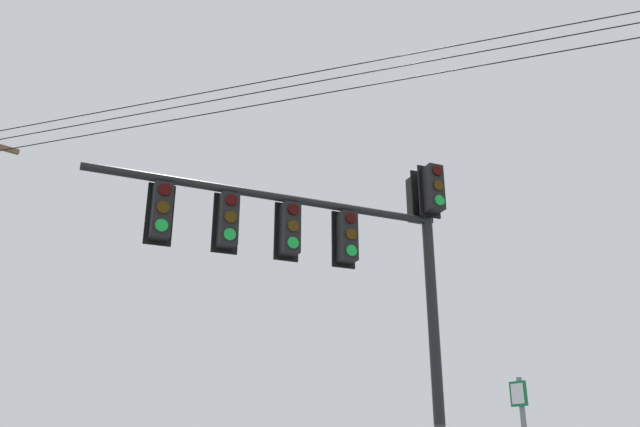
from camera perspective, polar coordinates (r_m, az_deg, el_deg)
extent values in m
cylinder|color=black|center=(11.69, 10.30, -13.86)|extent=(0.20, 0.20, 6.68)
cylinder|color=black|center=(11.06, -4.31, 1.55)|extent=(1.23, 6.16, 0.14)
cube|color=black|center=(12.32, 10.06, 2.19)|extent=(0.35, 0.35, 0.90)
cube|color=black|center=(12.45, 9.63, 1.92)|extent=(0.12, 0.44, 1.04)
cylinder|color=#360503|center=(12.31, 10.38, 3.75)|extent=(0.06, 0.20, 0.20)
cylinder|color=#3C2703|center=(12.19, 10.48, 2.47)|extent=(0.06, 0.20, 0.20)
cylinder|color=green|center=(12.08, 10.57, 1.16)|extent=(0.06, 0.20, 0.20)
cube|color=black|center=(12.78, 8.60, 1.24)|extent=(0.35, 0.35, 0.90)
cube|color=black|center=(12.65, 9.00, 1.50)|extent=(0.12, 0.44, 1.04)
cylinder|color=#360503|center=(13.03, 8.16, 2.21)|extent=(0.06, 0.20, 0.20)
cylinder|color=#3C2703|center=(12.91, 8.22, 0.98)|extent=(0.06, 0.20, 0.20)
cylinder|color=green|center=(12.81, 8.29, -0.26)|extent=(0.06, 0.20, 0.20)
cube|color=black|center=(11.38, 2.43, -2.10)|extent=(0.35, 0.35, 0.90)
cube|color=black|center=(11.53, 2.07, -2.35)|extent=(0.11, 0.44, 1.04)
cylinder|color=#360503|center=(11.34, 2.76, -0.42)|extent=(0.06, 0.20, 0.20)
cylinder|color=#3C2703|center=(11.24, 2.79, -1.85)|extent=(0.06, 0.20, 0.20)
cylinder|color=green|center=(11.15, 2.81, -3.31)|extent=(0.06, 0.20, 0.20)
cube|color=black|center=(10.98, -2.70, -1.38)|extent=(0.35, 0.35, 0.90)
cube|color=black|center=(11.13, -3.01, -1.64)|extent=(0.12, 0.44, 1.04)
cylinder|color=#360503|center=(10.94, -2.36, 0.37)|extent=(0.06, 0.20, 0.20)
cylinder|color=#3C2703|center=(10.83, -2.39, -1.11)|extent=(0.06, 0.20, 0.20)
cylinder|color=green|center=(10.73, -2.41, -2.62)|extent=(0.06, 0.20, 0.20)
cube|color=black|center=(10.67, -8.16, -0.59)|extent=(0.34, 0.34, 0.90)
cube|color=black|center=(10.82, -8.39, -0.88)|extent=(0.11, 0.44, 1.04)
cylinder|color=#360503|center=(10.62, -7.86, 1.21)|extent=(0.06, 0.20, 0.20)
cylinder|color=#3C2703|center=(10.52, -7.94, -0.30)|extent=(0.06, 0.20, 0.20)
cylinder|color=green|center=(10.42, -8.02, -1.85)|extent=(0.06, 0.20, 0.20)
cube|color=black|center=(10.46, -13.90, 0.24)|extent=(0.35, 0.35, 0.90)
cube|color=black|center=(10.62, -14.05, -0.07)|extent=(0.11, 0.44, 1.04)
cylinder|color=#360503|center=(10.42, -13.60, 2.08)|extent=(0.06, 0.20, 0.20)
cylinder|color=#3C2703|center=(10.31, -13.74, 0.54)|extent=(0.06, 0.20, 0.20)
cylinder|color=green|center=(10.21, -13.88, -1.03)|extent=(0.06, 0.20, 0.20)
cube|color=#0C7238|center=(8.88, 17.20, -15.03)|extent=(0.25, 0.11, 0.31)
cube|color=white|center=(8.87, 17.13, -15.03)|extent=(0.19, 0.07, 0.25)
cylinder|color=black|center=(13.71, 13.38, 12.53)|extent=(12.41, 21.20, 0.40)
cylinder|color=black|center=(13.89, 13.27, 13.66)|extent=(12.41, 21.20, 0.40)
cylinder|color=black|center=(14.03, 13.18, 14.52)|extent=(12.41, 21.20, 0.40)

